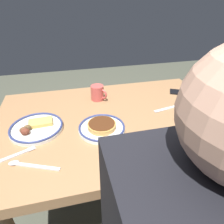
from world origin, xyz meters
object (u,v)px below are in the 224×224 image
coffee_mug (98,93)px  butter_knife (171,108)px  plate_near_main (36,127)px  plate_center_pancakes (102,127)px  fork_near (203,109)px  fork_far (10,157)px  paper_napkin (145,147)px  tea_spoon (27,165)px  cell_phone (181,92)px  plate_far_companion (223,129)px

coffee_mug → butter_knife: 0.44m
plate_near_main → plate_center_pancakes: size_ratio=1.12×
plate_center_pancakes → butter_knife: size_ratio=1.02×
fork_near → fork_far: bearing=9.1°
plate_near_main → plate_center_pancakes: plate_near_main is taller
paper_napkin → tea_spoon: (0.48, -0.00, 0.00)m
cell_phone → fork_far: 1.05m
paper_napkin → coffee_mug: bearing=-76.3°
plate_near_main → plate_center_pancakes: (-0.31, 0.08, 0.00)m
coffee_mug → fork_far: size_ratio=0.48×
butter_knife → tea_spoon: bearing=20.2°
plate_near_main → tea_spoon: 0.23m
paper_napkin → tea_spoon: size_ratio=0.77×
cell_phone → coffee_mug: bearing=23.5°
fork_near → fork_far: (0.99, 0.16, -0.00)m
fork_far → butter_knife: size_ratio=0.89×
fork_far → butter_knife: (-0.81, -0.21, -0.00)m
fork_near → tea_spoon: tea_spoon is taller
paper_napkin → plate_center_pancakes: bearing=-46.6°
coffee_mug → cell_phone: (-0.55, 0.04, -0.04)m
cell_phone → paper_napkin: size_ratio=0.96×
coffee_mug → fork_near: (-0.56, 0.26, -0.04)m
plate_center_pancakes → fork_far: bearing=14.0°
cell_phone → fork_near: 0.22m
plate_near_main → fork_far: plate_near_main is taller
coffee_mug → fork_far: bearing=44.1°
plate_center_pancakes → fork_far: (0.39, 0.10, -0.01)m
coffee_mug → cell_phone: coffee_mug is taller
butter_knife → tea_spoon: tea_spoon is taller
cell_phone → fork_far: cell_phone is taller
plate_far_companion → fork_near: bearing=-103.7°
butter_knife → paper_napkin: bearing=46.1°
fork_far → plate_near_main: bearing=-116.7°
plate_center_pancakes → butter_knife: (-0.42, -0.12, -0.01)m
plate_near_main → paper_napkin: (-0.46, 0.24, -0.01)m
plate_near_main → plate_center_pancakes: 0.31m
plate_far_companion → plate_center_pancakes: bearing=-16.4°
plate_near_main → fork_far: 0.19m
plate_far_companion → butter_knife: size_ratio=1.11×
butter_knife → tea_spoon: 0.79m
fork_near → fork_far: same height
cell_phone → tea_spoon: tea_spoon is taller
fork_far → butter_knife: 0.84m
plate_center_pancakes → tea_spoon: size_ratio=1.15×
tea_spoon → fork_far: bearing=-41.0°
plate_center_pancakes → paper_napkin: (-0.15, 0.16, -0.01)m
cell_phone → butter_knife: cell_phone is taller
paper_napkin → butter_knife: (-0.27, -0.28, 0.00)m
plate_far_companion → cell_phone: plate_far_companion is taller
plate_center_pancakes → plate_far_companion: (-0.54, 0.16, 0.01)m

